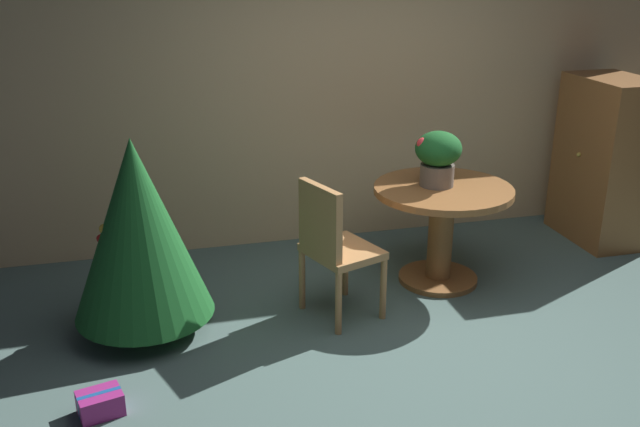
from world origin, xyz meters
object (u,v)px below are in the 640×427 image
object	(u,v)px
round_dining_table	(442,217)
wooden_chair_left_near	(333,243)
wooden_cabinet	(606,160)
flower_vase	(438,155)
gift_box_purple	(100,403)
holiday_tree	(138,229)

from	to	relation	value
round_dining_table	wooden_chair_left_near	bearing A→B (deg)	-160.00
round_dining_table	wooden_chair_left_near	xyz separation A→B (m)	(-0.91, -0.33, 0.02)
wooden_chair_left_near	wooden_cabinet	size ratio (longest dim) A/B	0.69
flower_vase	wooden_cabinet	world-z (taller)	wooden_cabinet
gift_box_purple	wooden_cabinet	distance (m)	4.38
flower_vase	holiday_tree	world-z (taller)	holiday_tree
flower_vase	wooden_chair_left_near	bearing A→B (deg)	-156.73
round_dining_table	gift_box_purple	bearing A→B (deg)	-156.10
wooden_chair_left_near	wooden_cabinet	distance (m)	2.69
wooden_cabinet	wooden_chair_left_near	bearing A→B (deg)	-162.86
round_dining_table	gift_box_purple	xyz separation A→B (m)	(-2.39, -1.06, -0.45)
round_dining_table	holiday_tree	world-z (taller)	holiday_tree
holiday_tree	flower_vase	bearing A→B (deg)	6.89
holiday_tree	round_dining_table	bearing A→B (deg)	5.60
wooden_cabinet	round_dining_table	bearing A→B (deg)	-164.46
holiday_tree	wooden_cabinet	size ratio (longest dim) A/B	0.94
gift_box_purple	wooden_cabinet	world-z (taller)	wooden_cabinet
flower_vase	holiday_tree	size ratio (longest dim) A/B	0.31
holiday_tree	wooden_cabinet	world-z (taller)	wooden_cabinet
flower_vase	gift_box_purple	world-z (taller)	flower_vase
round_dining_table	holiday_tree	size ratio (longest dim) A/B	0.77
round_dining_table	holiday_tree	xyz separation A→B (m)	(-2.13, -0.21, 0.20)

